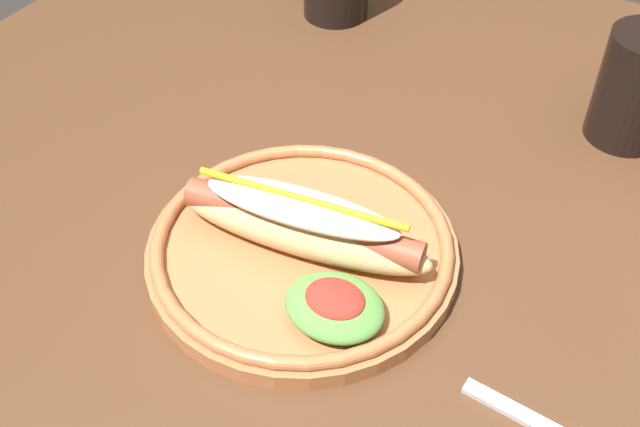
% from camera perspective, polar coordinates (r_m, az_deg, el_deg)
% --- Properties ---
extents(dining_table, '(1.21, 1.01, 0.74)m').
position_cam_1_polar(dining_table, '(0.78, 6.98, -5.50)').
color(dining_table, '#51331E').
rests_on(dining_table, ground_plane).
extents(hot_dog_plate, '(0.27, 0.27, 0.08)m').
position_cam_1_polar(hot_dog_plate, '(0.66, -1.21, -2.35)').
color(hot_dog_plate, '#B77042').
rests_on(hot_dog_plate, dining_table).
extents(soda_cup, '(0.08, 0.08, 0.12)m').
position_cam_1_polar(soda_cup, '(0.83, 22.37, 8.59)').
color(soda_cup, black).
rests_on(soda_cup, dining_table).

